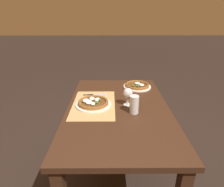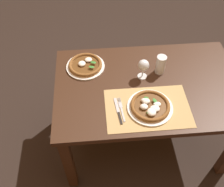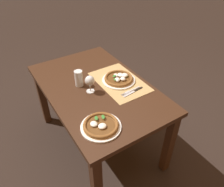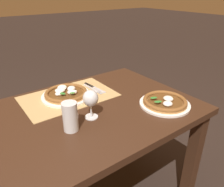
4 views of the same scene
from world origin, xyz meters
name	(u,v)px [view 1 (image 1 of 4)]	position (x,y,z in m)	size (l,w,h in m)	color
ground_plane	(117,172)	(0.00, 0.00, 0.00)	(24.00, 24.00, 0.00)	black
dining_table	(118,118)	(0.00, 0.00, 0.63)	(1.35, 0.85, 0.74)	#382114
paper_placemat	(94,104)	(-0.05, -0.21, 0.74)	(0.56, 0.36, 0.00)	tan
pizza_near	(93,103)	(-0.03, -0.21, 0.76)	(0.30, 0.30, 0.05)	white
pizza_far	(137,86)	(-0.45, 0.22, 0.76)	(0.29, 0.29, 0.05)	white
wine_glass	(128,94)	(-0.04, 0.08, 0.85)	(0.08, 0.08, 0.16)	silver
pint_glass	(134,105)	(0.10, 0.12, 0.81)	(0.07, 0.07, 0.15)	silver
fork	(96,96)	(-0.22, -0.21, 0.75)	(0.03, 0.20, 0.00)	#B7B7BC
knife	(95,95)	(-0.25, -0.22, 0.75)	(0.04, 0.22, 0.01)	black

